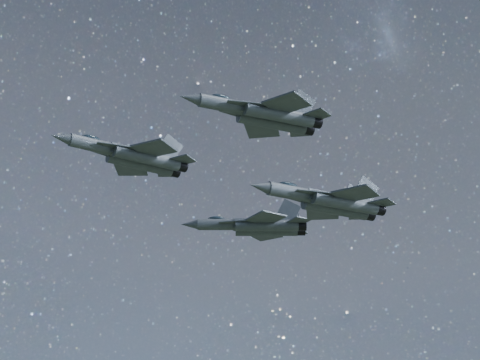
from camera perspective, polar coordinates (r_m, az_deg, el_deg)
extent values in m
cylinder|color=#363E44|center=(83.58, -10.79, 2.56)|extent=(7.16, 3.19, 1.48)
cone|color=#363E44|center=(82.32, -13.74, 3.23)|extent=(2.54, 1.86, 1.33)
ellipsoid|color=#18242B|center=(83.54, -11.48, 3.16)|extent=(2.43, 1.53, 0.73)
cube|color=#363E44|center=(85.18, -7.71, 1.81)|extent=(7.88, 3.33, 1.23)
cylinder|color=#363E44|center=(84.34, -7.23, 1.72)|extent=(8.08, 3.43, 1.48)
cylinder|color=#363E44|center=(85.94, -7.75, 1.28)|extent=(8.08, 3.43, 1.48)
cylinder|color=black|center=(86.02, -4.59, 1.11)|extent=(1.54, 1.63, 1.37)
cylinder|color=black|center=(87.58, -5.15, 0.68)|extent=(1.54, 1.63, 1.37)
cube|color=#363E44|center=(82.98, -9.38, 2.56)|extent=(4.99, 1.35, 0.11)
cube|color=#363E44|center=(85.15, -10.04, 1.92)|extent=(4.90, 3.07, 0.11)
cube|color=#363E44|center=(82.46, -6.68, 2.43)|extent=(5.44, 5.42, 0.19)
cube|color=#363E44|center=(87.87, -8.47, 0.90)|extent=(4.66, 4.97, 0.19)
cube|color=#363E44|center=(84.93, -4.43, 1.57)|extent=(3.22, 3.22, 0.14)
cube|color=#363E44|center=(88.53, -5.72, 0.57)|extent=(2.73, 2.87, 0.14)
cube|color=#363E44|center=(85.93, -5.44, 2.49)|extent=(3.28, 0.71, 3.37)
cube|color=#363E44|center=(87.88, -6.12, 1.92)|extent=(3.16, 1.23, 3.37)
cylinder|color=#363E44|center=(104.38, -1.16, -3.47)|extent=(7.92, 3.82, 1.64)
cone|color=#363E44|center=(104.61, -3.93, -3.46)|extent=(2.84, 2.14, 1.47)
ellipsoid|color=#18242B|center=(104.67, -1.85, -3.06)|extent=(2.71, 1.78, 0.81)
cube|color=#363E44|center=(104.38, 1.85, -3.49)|extent=(8.71, 4.01, 1.37)
cylinder|color=#363E44|center=(103.25, 2.10, -3.55)|extent=(8.93, 4.13, 1.64)
cylinder|color=#363E44|center=(105.24, 2.06, -3.92)|extent=(8.93, 4.13, 1.64)
cylinder|color=black|center=(103.53, 4.78, -3.54)|extent=(1.75, 1.84, 1.51)
cylinder|color=black|center=(105.51, 4.69, -3.91)|extent=(1.75, 1.84, 1.51)
cube|color=#363E44|center=(102.97, -0.12, -3.27)|extent=(5.37, 3.58, 0.13)
cube|color=#363E44|center=(105.65, -0.12, -3.78)|extent=(5.56, 1.71, 0.13)
cube|color=#363E44|center=(100.93, 2.03, -2.97)|extent=(5.04, 5.41, 0.21)
cube|color=#363E44|center=(107.69, 1.91, -4.25)|extent=(6.03, 5.98, 0.21)
cube|color=#363E44|center=(102.28, 4.60, -3.17)|extent=(2.95, 3.11, 0.16)
cube|color=#363E44|center=(106.84, 4.41, -4.04)|extent=(3.57, 3.56, 0.16)
cube|color=#363E44|center=(103.82, 3.77, -2.45)|extent=(3.46, 1.50, 3.74)
cube|color=#363E44|center=(106.29, 3.69, -2.94)|extent=(3.62, 0.94, 3.74)
cylinder|color=#363E44|center=(71.79, -0.76, 5.77)|extent=(6.49, 1.95, 1.35)
cone|color=#363E44|center=(70.57, -3.91, 6.36)|extent=(2.18, 1.40, 1.21)
ellipsoid|color=#18242B|center=(71.77, -1.53, 6.37)|extent=(2.13, 1.10, 0.67)
cube|color=#363E44|center=(73.33, 2.53, 5.10)|extent=(7.18, 1.96, 1.12)
cylinder|color=#363E44|center=(72.59, 3.06, 5.07)|extent=(7.35, 2.03, 1.35)
cylinder|color=#363E44|center=(73.98, 2.50, 4.50)|extent=(7.35, 2.03, 1.35)
cylinder|color=black|center=(74.20, 5.85, 4.51)|extent=(1.24, 1.35, 1.24)
cylinder|color=black|center=(75.56, 5.25, 3.96)|extent=(1.24, 1.35, 1.24)
cube|color=#363E44|center=(71.31, 0.76, 5.88)|extent=(4.56, 1.38, 0.10)
cube|color=#363E44|center=(73.20, 0.05, 5.07)|extent=(4.58, 2.18, 0.10)
cube|color=#363E44|center=(70.96, 3.65, 5.94)|extent=(4.87, 4.95, 0.17)
cube|color=#363E44|center=(75.67, 1.72, 3.97)|extent=(4.60, 4.79, 0.17)
cube|color=#363E44|center=(73.26, 6.02, 5.05)|extent=(2.87, 2.91, 0.13)
cube|color=#363E44|center=(76.38, 4.63, 3.78)|extent=(2.71, 2.79, 0.13)
cube|color=#363E44|center=(74.19, 4.87, 5.91)|extent=(3.01, 0.46, 3.08)
cube|color=#363E44|center=(75.88, 4.14, 5.20)|extent=(2.98, 0.66, 3.08)
cylinder|color=#363E44|center=(89.79, 4.49, -1.06)|extent=(8.24, 2.98, 1.70)
cone|color=#363E44|center=(87.41, 1.53, -0.51)|extent=(2.83, 1.93, 1.53)
ellipsoid|color=#18242B|center=(89.48, 3.75, -0.44)|extent=(2.75, 1.55, 0.84)
cube|color=#363E44|center=(92.62, 7.53, -1.65)|extent=(9.09, 3.06, 1.42)
cylinder|color=#363E44|center=(91.83, 8.14, -1.76)|extent=(9.32, 3.16, 1.70)
cylinder|color=#363E44|center=(93.52, 7.40, -2.19)|extent=(9.32, 3.16, 1.70)
cylinder|color=black|center=(94.61, 10.67, -2.22)|extent=(1.65, 1.78, 1.57)
cylinder|color=black|center=(96.24, 9.91, -2.64)|extent=(1.65, 1.78, 1.57)
cube|color=#363E44|center=(89.54, 6.06, -1.03)|extent=(5.71, 1.37, 0.13)
cube|color=#363E44|center=(91.87, 5.09, -1.64)|extent=(5.74, 3.09, 0.13)
cube|color=#363E44|center=(89.80, 8.94, -1.07)|extent=(6.21, 6.26, 0.22)
cube|color=#363E44|center=(95.53, 6.44, -2.55)|extent=(5.64, 5.93, 0.22)
cube|color=#363E44|center=(93.38, 10.96, -1.78)|extent=(3.67, 3.70, 0.16)
cube|color=#363E44|center=(97.15, 9.21, -2.74)|extent=(3.31, 3.44, 0.16)
cube|color=#363E44|center=(94.09, 9.77, -0.82)|extent=(3.80, 0.64, 3.88)
cube|color=#363E44|center=(96.15, 8.84, -1.37)|extent=(3.72, 1.09, 3.88)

